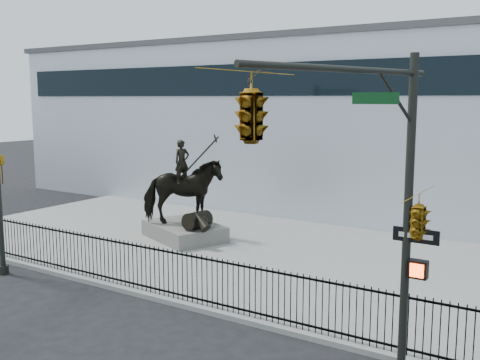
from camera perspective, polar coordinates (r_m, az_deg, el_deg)
The scene contains 7 objects.
ground at distance 16.40m, azimuth -9.08°, elevation -13.63°, with size 120.00×120.00×0.00m, color black.
plaza at distance 21.78m, azimuth 3.39°, elevation -7.74°, with size 30.00×12.00×0.15m, color gray.
building at distance 32.93m, azimuth 14.69°, elevation 5.28°, with size 44.00×14.00×9.00m, color silver.
picket_fence at distance 16.98m, azimuth -6.30°, elevation -9.55°, with size 22.10×0.10×1.50m.
statue_plinth at distance 24.13m, azimuth -5.69°, elevation -5.20°, with size 3.46×2.38×0.65m, color #54514D.
equestrian_statue at distance 23.73m, azimuth -5.67°, elevation -1.28°, with size 4.11×3.43×3.75m.
traffic_signal_right at distance 10.07m, azimuth 10.51°, elevation 1.04°, with size 2.17×6.86×7.00m.
Camera 1 is at (10.24, -11.26, 6.11)m, focal length 42.00 mm.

